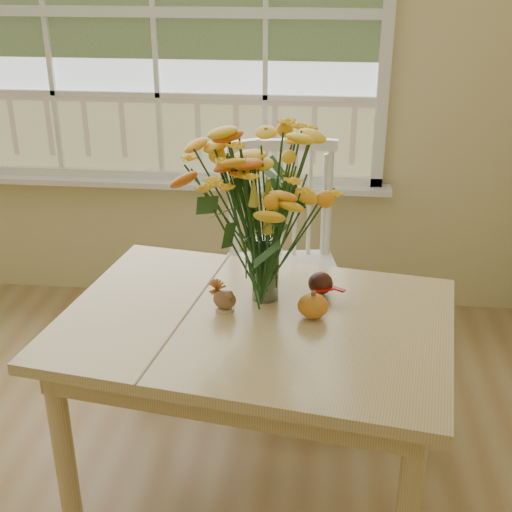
# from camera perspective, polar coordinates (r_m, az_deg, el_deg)

# --- Properties ---
(wall_back) EXTENTS (4.00, 0.02, 2.70)m
(wall_back) POSITION_cam_1_polar(r_m,az_deg,el_deg) (3.61, -8.25, 16.38)
(wall_back) COLOR beige
(wall_back) RESTS_ON floor
(window) EXTENTS (2.42, 0.12, 1.74)m
(window) POSITION_cam_1_polar(r_m,az_deg,el_deg) (3.55, -8.58, 19.18)
(window) COLOR silver
(window) RESTS_ON wall_back
(dining_table) EXTENTS (1.43, 1.12, 0.70)m
(dining_table) POSITION_cam_1_polar(r_m,az_deg,el_deg) (2.37, -0.05, -7.06)
(dining_table) COLOR tan
(dining_table) RESTS_ON floor
(windsor_chair) EXTENTS (0.56, 0.54, 1.05)m
(windsor_chair) POSITION_cam_1_polar(r_m,az_deg,el_deg) (3.09, 2.23, 0.35)
(windsor_chair) COLOR white
(windsor_chair) RESTS_ON floor
(flower_vase) EXTENTS (0.46, 0.46, 0.54)m
(flower_vase) POSITION_cam_1_polar(r_m,az_deg,el_deg) (2.32, 0.81, 3.70)
(flower_vase) COLOR white
(flower_vase) RESTS_ON dining_table
(pumpkin) EXTENTS (0.10, 0.10, 0.08)m
(pumpkin) POSITION_cam_1_polar(r_m,az_deg,el_deg) (2.31, 4.76, -4.25)
(pumpkin) COLOR orange
(pumpkin) RESTS_ON dining_table
(turkey_figurine) EXTENTS (0.09, 0.08, 0.10)m
(turkey_figurine) POSITION_cam_1_polar(r_m,az_deg,el_deg) (2.35, -2.63, -3.66)
(turkey_figurine) COLOR #CCB78C
(turkey_figurine) RESTS_ON dining_table
(dark_gourd) EXTENTS (0.13, 0.09, 0.08)m
(dark_gourd) POSITION_cam_1_polar(r_m,az_deg,el_deg) (2.46, 5.39, -2.36)
(dark_gourd) COLOR #38160F
(dark_gourd) RESTS_ON dining_table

